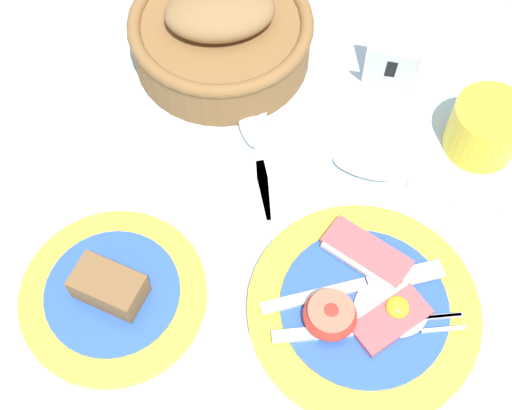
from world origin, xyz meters
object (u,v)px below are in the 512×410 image
(bread_plate, at_px, (113,294))
(number_card, at_px, (392,62))
(bread_basket, at_px, (221,33))
(breakfast_plate, at_px, (362,311))
(sugar_cup, at_px, (486,127))
(teaspoon_near_cup, at_px, (254,142))
(teaspoon_stray, at_px, (388,175))
(teaspoon_by_saucer, at_px, (258,119))

(bread_plate, relative_size, number_card, 2.54)
(bread_basket, bearing_deg, breakfast_plate, -56.59)
(sugar_cup, relative_size, number_card, 1.09)
(teaspoon_near_cup, distance_m, teaspoon_stray, 0.15)
(teaspoon_by_saucer, xyz_separation_m, teaspoon_stray, (0.15, -0.05, 0.00))
(bread_plate, relative_size, teaspoon_stray, 0.97)
(number_card, relative_size, teaspoon_stray, 0.38)
(sugar_cup, height_order, number_card, number_card)
(bread_plate, height_order, teaspoon_stray, bread_plate)
(bread_basket, height_order, teaspoon_stray, bread_basket)
(breakfast_plate, relative_size, number_card, 3.14)
(bread_basket, height_order, number_card, bread_basket)
(teaspoon_stray, bearing_deg, teaspoon_near_cup, 3.65)
(breakfast_plate, bearing_deg, teaspoon_near_cup, 127.43)
(number_card, distance_m, teaspoon_stray, 0.14)
(sugar_cup, xyz_separation_m, teaspoon_by_saucer, (-0.25, -0.01, -0.03))
(sugar_cup, bearing_deg, teaspoon_near_cup, -170.00)
(bread_basket, bearing_deg, sugar_cup, -14.09)
(number_card, bearing_deg, teaspoon_by_saucer, -148.02)
(breakfast_plate, bearing_deg, teaspoon_by_saucer, 123.24)
(number_card, height_order, teaspoon_stray, number_card)
(bread_plate, height_order, number_card, number_card)
(bread_plate, height_order, sugar_cup, sugar_cup)
(sugar_cup, xyz_separation_m, number_card, (-0.11, 0.07, 0.00))
(teaspoon_near_cup, relative_size, teaspoon_stray, 0.97)
(breakfast_plate, xyz_separation_m, teaspoon_by_saucer, (-0.14, 0.21, -0.01))
(breakfast_plate, bearing_deg, number_card, 89.86)
(bread_plate, distance_m, teaspoon_near_cup, 0.23)
(teaspoon_stray, bearing_deg, number_card, -74.64)
(number_card, distance_m, teaspoon_by_saucer, 0.17)
(breakfast_plate, height_order, teaspoon_by_saucer, breakfast_plate)
(teaspoon_near_cup, xyz_separation_m, teaspoon_stray, (0.15, -0.02, 0.00))
(bread_plate, bearing_deg, breakfast_plate, 5.73)
(sugar_cup, relative_size, teaspoon_by_saucer, 0.42)
(bread_plate, bearing_deg, bread_basket, 82.18)
(breakfast_plate, height_order, teaspoon_stray, breakfast_plate)
(bread_basket, xyz_separation_m, teaspoon_near_cup, (0.06, -0.12, -0.04))
(breakfast_plate, bearing_deg, bread_basket, 123.41)
(breakfast_plate, distance_m, teaspoon_near_cup, 0.23)
(sugar_cup, bearing_deg, teaspoon_by_saucer, -177.33)
(breakfast_plate, relative_size, teaspoon_by_saucer, 1.20)
(teaspoon_by_saucer, bearing_deg, breakfast_plate, -159.98)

